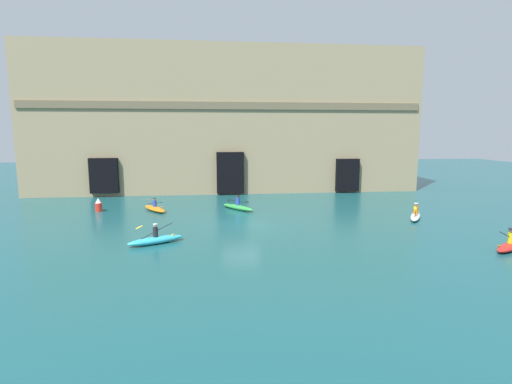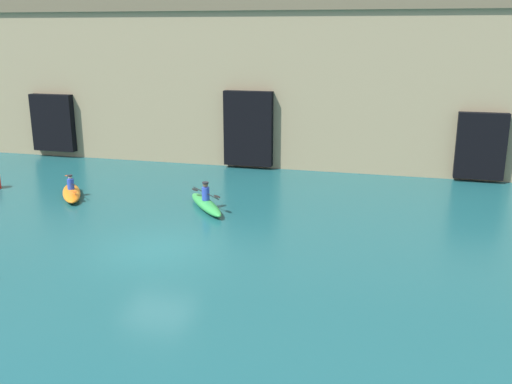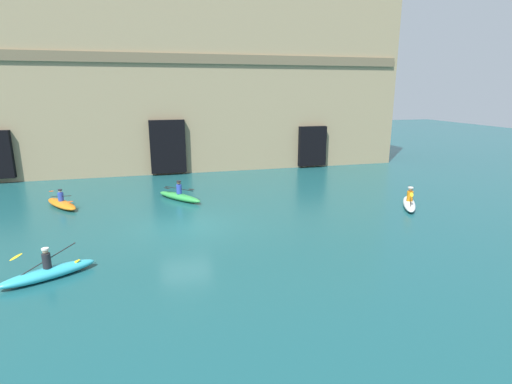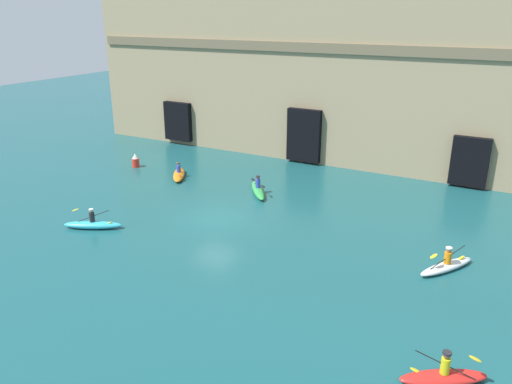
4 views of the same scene
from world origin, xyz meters
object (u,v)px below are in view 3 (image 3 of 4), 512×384
object	(u,v)px
kayak_cyan	(48,272)
kayak_orange	(62,203)
kayak_white	(409,203)
kayak_green	(179,196)

from	to	relation	value
kayak_cyan	kayak_orange	distance (m)	9.69
kayak_cyan	kayak_white	bearing A→B (deg)	167.12
kayak_green	kayak_white	xyz separation A→B (m)	(12.69, -4.86, -0.01)
kayak_green	kayak_cyan	xyz separation A→B (m)	(-5.33, -9.39, -0.01)
kayak_white	kayak_orange	xyz separation A→B (m)	(-19.35, 5.07, -0.02)
kayak_green	kayak_orange	distance (m)	6.66
kayak_green	kayak_cyan	bearing A→B (deg)	113.11
kayak_green	kayak_cyan	world-z (taller)	kayak_green
kayak_white	kayak_green	bearing A→B (deg)	-79.30
kayak_white	kayak_orange	world-z (taller)	kayak_white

